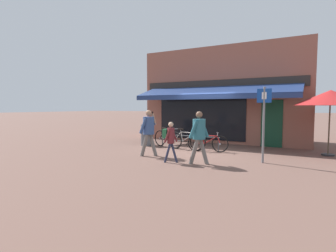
% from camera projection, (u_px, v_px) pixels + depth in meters
% --- Properties ---
extents(ground_plane, '(160.00, 160.00, 0.00)m').
position_uv_depth(ground_plane, '(195.00, 151.00, 10.67)').
color(ground_plane, brown).
extents(shop_front, '(8.28, 4.59, 4.75)m').
position_uv_depth(shop_front, '(227.00, 96.00, 14.02)').
color(shop_front, '#8E5647').
rests_on(shop_front, ground_plane).
extents(bike_rack_rail, '(2.73, 0.04, 0.57)m').
position_uv_depth(bike_rack_rail, '(189.00, 138.00, 11.19)').
color(bike_rack_rail, '#47494F').
rests_on(bike_rack_rail, ground_plane).
extents(bicycle_black, '(1.67, 0.69, 0.87)m').
position_uv_depth(bicycle_black, '(167.00, 139.00, 11.56)').
color(bicycle_black, black).
rests_on(bicycle_black, ground_plane).
extents(bicycle_silver, '(1.85, 0.52, 0.88)m').
position_uv_depth(bicycle_silver, '(186.00, 140.00, 10.95)').
color(bicycle_silver, black).
rests_on(bicycle_silver, ground_plane).
extents(bicycle_red, '(1.64, 0.57, 0.82)m').
position_uv_depth(bicycle_red, '(208.00, 143.00, 10.49)').
color(bicycle_red, black).
rests_on(bicycle_red, ground_plane).
extents(pedestrian_adult, '(0.58, 0.70, 1.69)m').
position_uv_depth(pedestrian_adult, '(149.00, 128.00, 9.49)').
color(pedestrian_adult, slate).
rests_on(pedestrian_adult, ground_plane).
extents(pedestrian_child, '(0.48, 0.42, 1.32)m').
position_uv_depth(pedestrian_child, '(170.00, 137.00, 8.39)').
color(pedestrian_child, '#282D47').
rests_on(pedestrian_child, ground_plane).
extents(pedestrian_second_adult, '(0.58, 0.64, 1.67)m').
position_uv_depth(pedestrian_second_adult, '(199.00, 132.00, 8.13)').
color(pedestrian_second_adult, slate).
rests_on(pedestrian_second_adult, ground_plane).
extents(litter_bin, '(0.57, 0.57, 1.08)m').
position_uv_depth(litter_bin, '(147.00, 134.00, 12.15)').
color(litter_bin, '#515459').
rests_on(litter_bin, ground_plane).
extents(parking_sign, '(0.44, 0.07, 2.42)m').
position_uv_depth(parking_sign, '(264.00, 117.00, 8.28)').
color(parking_sign, slate).
rests_on(parking_sign, ground_plane).
extents(cafe_parasol, '(2.48, 2.48, 2.40)m').
position_uv_depth(cafe_parasol, '(330.00, 98.00, 9.48)').
color(cafe_parasol, '#4C3D2D').
rests_on(cafe_parasol, ground_plane).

